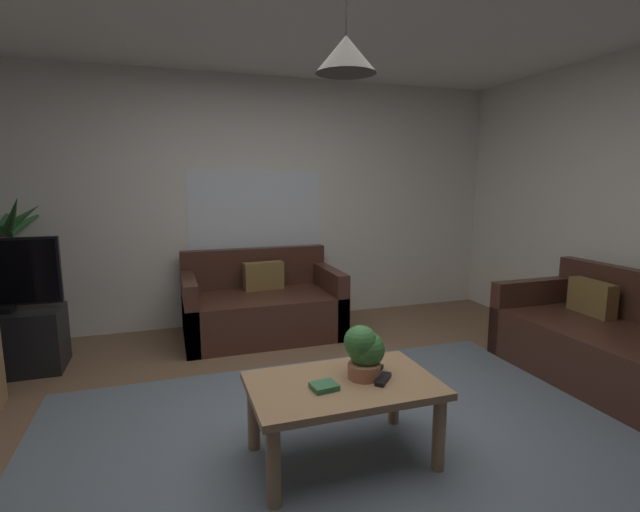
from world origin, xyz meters
The scene contains 14 objects.
floor centered at (0.00, 0.00, -0.01)m, with size 5.47×4.90×0.02m, color brown.
rug centered at (0.00, -0.20, 0.00)m, with size 3.56×2.70×0.01m, color slate.
wall_back centered at (0.00, 2.48, 1.28)m, with size 5.59×0.06×2.56m, color silver.
window_pane centered at (0.00, 2.45, 1.11)m, with size 1.39×0.01×1.00m, color white.
couch_under_window centered at (-0.05, 1.95, 0.27)m, with size 1.49×0.87×0.82m.
couch_right_side centered at (2.24, 0.09, 0.27)m, with size 0.87×1.56×0.82m.
coffee_table centered at (-0.04, -0.22, 0.38)m, with size 1.01×0.62×0.45m.
book_on_table_0 centered at (-0.17, -0.27, 0.46)m, with size 0.13×0.11×0.03m, color #387247.
remote_on_table_0 centered at (0.16, -0.28, 0.46)m, with size 0.05×0.16×0.02m, color black.
remote_on_table_1 centered at (0.17, -0.16, 0.46)m, with size 0.05×0.16×0.02m, color black.
potted_plant_on_table centered at (0.09, -0.18, 0.60)m, with size 0.23×0.22×0.29m.
tv_stand centered at (-2.19, 1.70, 0.25)m, with size 0.90×0.44×0.50m, color black.
potted_palm_corner centered at (-2.23, 2.22, 0.67)m, with size 0.71×0.86×1.44m.
pendant_lamp centered at (-0.04, -0.22, 2.11)m, with size 0.30×0.30×0.54m.
Camera 1 is at (-0.90, -2.39, 1.52)m, focal length 25.93 mm.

